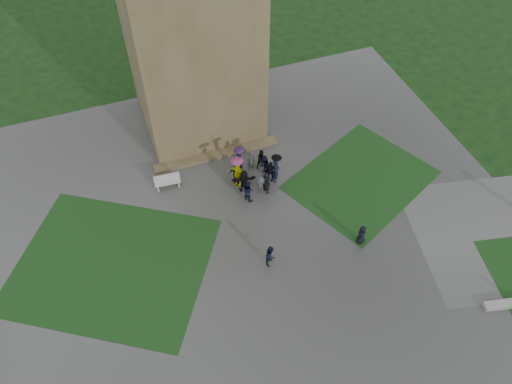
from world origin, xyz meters
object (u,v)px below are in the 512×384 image
object	(u,v)px
tower	(188,7)
bench	(167,181)
pedestrian_mid	(271,255)
pedestrian_near	(362,235)

from	to	relation	value
tower	bench	xyz separation A→B (m)	(-3.91, -6.09, -8.47)
tower	bench	distance (m)	11.14
pedestrian_mid	pedestrian_near	world-z (taller)	pedestrian_mid
tower	pedestrian_near	size ratio (longest dim) A/B	12.37
pedestrian_mid	pedestrian_near	xyz separation A→B (m)	(5.65, -0.52, -0.02)
bench	pedestrian_mid	size ratio (longest dim) A/B	1.16
pedestrian_mid	bench	bearing A→B (deg)	71.32
bench	tower	bearing A→B (deg)	61.50
tower	bench	bearing A→B (deg)	-122.72
pedestrian_near	pedestrian_mid	bearing A→B (deg)	-21.38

